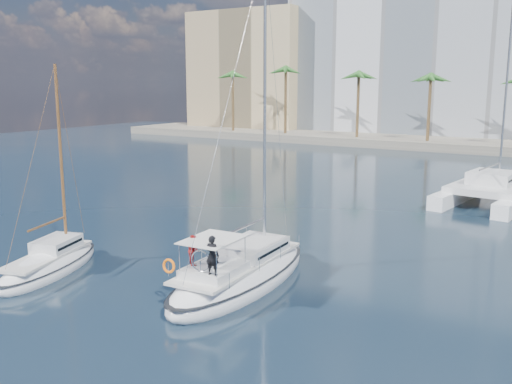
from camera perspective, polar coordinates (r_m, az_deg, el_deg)
The scene contains 10 objects.
ground at distance 30.05m, azimuth -1.13°, elevation -7.17°, with size 160.00×160.00×0.00m, color black.
quay at distance 86.83m, azimuth 21.30°, elevation 4.41°, with size 120.00×14.00×1.20m, color gray.
building_modern at distance 100.92m, azimuth 16.28°, elevation 13.15°, with size 42.00×16.00×28.00m, color silver.
building_tan_left at distance 109.35m, azimuth -0.04°, elevation 11.80°, with size 22.00×14.00×22.00m, color tan.
palm_left at distance 94.92m, azimuth 0.26°, elevation 11.50°, with size 3.60×3.60×12.30m.
palm_centre at distance 82.47m, azimuth 21.25°, elevation 10.86°, with size 3.60×3.60×12.30m.
main_sloop at distance 26.88m, azimuth -1.49°, elevation -8.23°, with size 3.98×11.04×16.16m.
small_sloop at distance 30.42m, azimuth -19.91°, elevation -6.81°, with size 4.48×7.91×10.84m.
catamaran at distance 48.06m, azimuth 22.45°, elevation 0.27°, with size 7.15×12.16×16.89m.
seagull at distance 31.17m, azimuth -5.70°, elevation -4.50°, with size 1.13×0.49×0.21m.
Camera 1 is at (15.50, -23.99, 9.33)m, focal length 40.00 mm.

